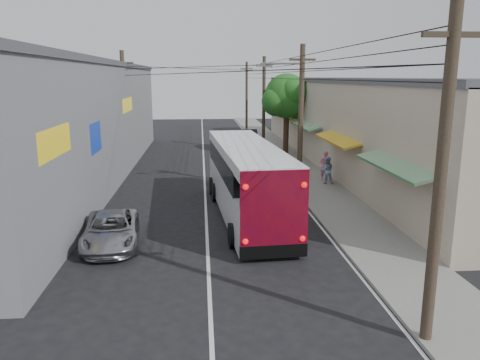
% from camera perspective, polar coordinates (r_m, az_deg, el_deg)
% --- Properties ---
extents(ground, '(120.00, 120.00, 0.00)m').
position_cam_1_polar(ground, '(13.46, -3.65, -15.59)').
color(ground, black).
rests_on(ground, ground).
extents(sidewalk, '(3.00, 80.00, 0.12)m').
position_cam_1_polar(sidewalk, '(33.16, 6.90, 1.50)').
color(sidewalk, slate).
rests_on(sidewalk, ground).
extents(building_right, '(7.09, 40.00, 6.25)m').
position_cam_1_polar(building_right, '(35.81, 13.49, 7.06)').
color(building_right, '#BCAB95').
rests_on(building_right, ground).
extents(building_left, '(7.20, 36.00, 7.25)m').
position_cam_1_polar(building_left, '(31.13, -20.44, 6.78)').
color(building_left, slate).
rests_on(building_left, ground).
extents(utility_poles, '(11.80, 45.28, 8.00)m').
position_cam_1_polar(utility_poles, '(32.45, 1.06, 8.60)').
color(utility_poles, '#473828').
rests_on(utility_poles, ground).
extents(street_tree, '(4.40, 4.00, 6.60)m').
position_cam_1_polar(street_tree, '(38.58, 5.82, 9.97)').
color(street_tree, '#3F2B19').
rests_on(street_tree, ground).
extents(coach_bus, '(3.29, 11.72, 3.34)m').
position_cam_1_polar(coach_bus, '(21.49, 0.77, 0.13)').
color(coach_bus, white).
rests_on(coach_bus, ground).
extents(jeepney, '(2.50, 4.59, 1.22)m').
position_cam_1_polar(jeepney, '(18.61, -15.44, -5.88)').
color(jeepney, '#ABABB2').
rests_on(jeepney, ground).
extents(parked_suv, '(2.52, 5.47, 1.55)m').
position_cam_1_polar(parked_suv, '(26.38, 3.97, 0.31)').
color(parked_suv, '#97979E').
rests_on(parked_suv, ground).
extents(parked_car_mid, '(2.12, 4.44, 1.47)m').
position_cam_1_polar(parked_car_mid, '(37.54, 1.34, 3.92)').
color(parked_car_mid, black).
rests_on(parked_car_mid, ground).
extents(parked_car_far, '(1.48, 3.98, 1.30)m').
position_cam_1_polar(parked_car_far, '(45.77, 1.23, 5.36)').
color(parked_car_far, black).
rests_on(parked_car_far, ground).
extents(pedestrian_near, '(0.73, 0.55, 1.79)m').
position_cam_1_polar(pedestrian_near, '(29.00, 10.28, 1.73)').
color(pedestrian_near, pink).
rests_on(pedestrian_near, sidewalk).
extents(pedestrian_far, '(0.84, 0.69, 1.60)m').
position_cam_1_polar(pedestrian_far, '(28.07, 10.57, 1.17)').
color(pedestrian_far, '#8AA8C8').
rests_on(pedestrian_far, sidewalk).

